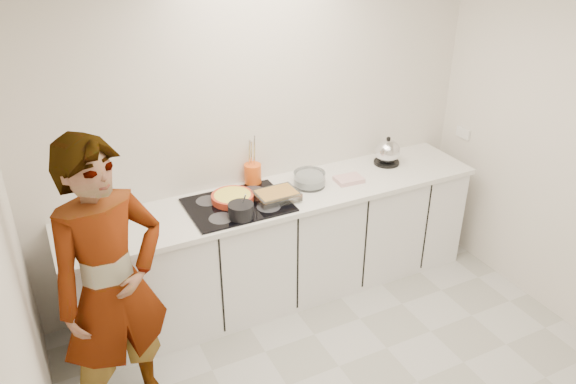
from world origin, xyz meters
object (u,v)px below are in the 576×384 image
hob (238,205)px  baking_dish (277,195)px  utensil_crock (253,174)px  saucepan (241,211)px  cook (112,289)px  kettle (387,152)px  mixing_bowl (309,180)px  tart_dish (233,197)px

hob → baking_dish: size_ratio=2.29×
hob → utensil_crock: size_ratio=4.41×
saucepan → utensil_crock: size_ratio=1.41×
cook → kettle: bearing=0.4°
mixing_bowl → kettle: (0.77, 0.07, 0.05)m
saucepan → cook: bearing=-155.9°
utensil_crock → cook: bearing=-144.6°
tart_dish → utensil_crock: utensil_crock is taller
baking_dish → cook: bearing=-156.8°
saucepan → tart_dish: bearing=82.4°
kettle → utensil_crock: bearing=172.4°
saucepan → kettle: kettle is taller
saucepan → utensil_crock: bearing=58.1°
tart_dish → kettle: size_ratio=1.28×
baking_dish → mixing_bowl: bearing=18.1°
hob → saucepan: saucepan is taller
saucepan → kettle: 1.46m
tart_dish → utensil_crock: bearing=40.0°
hob → baking_dish: baking_dish is taller
hob → baking_dish: 0.29m
tart_dish → mixing_bowl: bearing=-1.2°
mixing_bowl → cook: 1.75m
kettle → mixing_bowl: bearing=-174.7°
hob → tart_dish: bearing=102.9°
saucepan → cook: (-0.96, -0.43, -0.05)m
baking_dish → utensil_crock: size_ratio=1.93×
saucepan → kettle: (1.43, 0.30, 0.04)m
tart_dish → utensil_crock: (0.25, 0.21, 0.04)m
tart_dish → kettle: bearing=2.4°
mixing_bowl → cook: (-1.62, -0.66, -0.04)m
kettle → cook: (-2.39, -0.73, -0.09)m
saucepan → baking_dish: saucepan is taller
saucepan → cook: 1.05m
utensil_crock → kettle: bearing=-7.6°
mixing_bowl → saucepan: bearing=-160.6°
utensil_crock → cook: (-1.24, -0.88, -0.07)m
hob → tart_dish: 0.07m
hob → saucepan: size_ratio=3.13×
saucepan → baking_dish: bearing=20.7°
tart_dish → kettle: 1.40m
baking_dish → kettle: size_ratio=1.20×
hob → kettle: bearing=5.0°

